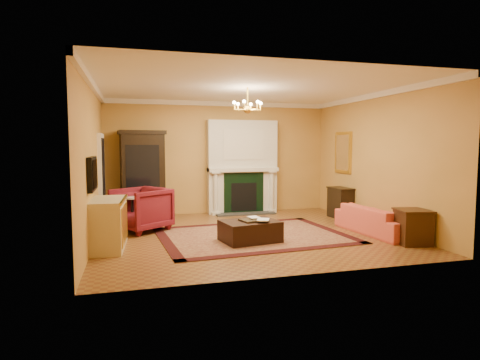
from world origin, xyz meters
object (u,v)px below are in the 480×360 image
object	(u,v)px
china_cabinet	(143,176)
pedestal_table	(132,211)
wingback_armchair	(141,207)
leather_ottoman	(250,231)
console_table	(340,203)
coral_sofa	(376,215)
commode	(108,224)
end_table	(413,228)

from	to	relation	value
china_cabinet	pedestal_table	xyz separation A→B (m)	(-0.27, -1.43, -0.64)
wingback_armchair	leather_ottoman	bearing A→B (deg)	16.08
leather_ottoman	wingback_armchair	bearing A→B (deg)	132.01
console_table	coral_sofa	bearing A→B (deg)	-98.10
china_cabinet	console_table	size ratio (longest dim) A/B	2.84
console_table	leather_ottoman	distance (m)	3.46
commode	end_table	world-z (taller)	commode
commode	end_table	bearing A→B (deg)	-7.97
end_table	console_table	size ratio (longest dim) A/B	0.84
coral_sofa	end_table	distance (m)	0.99
wingback_armchair	end_table	world-z (taller)	wingback_armchair
china_cabinet	leather_ottoman	size ratio (longest dim) A/B	2.02
wingback_armchair	coral_sofa	bearing A→B (deg)	36.33
wingback_armchair	leather_ottoman	distance (m)	2.53
pedestal_table	leather_ottoman	distance (m)	2.78
china_cabinet	end_table	size ratio (longest dim) A/B	3.40
commode	console_table	world-z (taller)	commode
pedestal_table	end_table	world-z (taller)	pedestal_table
china_cabinet	console_table	bearing A→B (deg)	-22.49
wingback_armchair	commode	xyz separation A→B (m)	(-0.61, -1.37, -0.07)
china_cabinet	coral_sofa	xyz separation A→B (m)	(4.65, -3.15, -0.67)
commode	leather_ottoman	size ratio (longest dim) A/B	1.14
coral_sofa	console_table	world-z (taller)	coral_sofa
china_cabinet	end_table	xyz separation A→B (m)	(4.76, -4.14, -0.74)
leather_ottoman	commode	bearing A→B (deg)	166.27
commode	end_table	size ratio (longest dim) A/B	1.92
china_cabinet	pedestal_table	bearing A→B (deg)	-107.63
end_table	leather_ottoman	bearing A→B (deg)	161.43
coral_sofa	wingback_armchair	bearing A→B (deg)	67.45
china_cabinet	wingback_armchair	world-z (taller)	china_cabinet
console_table	leather_ottoman	bearing A→B (deg)	-150.65
wingback_armchair	console_table	bearing A→B (deg)	57.52
china_cabinet	coral_sofa	distance (m)	5.65
china_cabinet	leather_ottoman	distance (m)	3.79
console_table	pedestal_table	bearing A→B (deg)	178.27
pedestal_table	leather_ottoman	size ratio (longest dim) A/B	0.68
china_cabinet	console_table	distance (m)	5.05
pedestal_table	commode	bearing A→B (deg)	-105.10
end_table	console_table	distance (m)	2.80
pedestal_table	end_table	xyz separation A→B (m)	(5.03, -2.71, -0.10)
pedestal_table	commode	distance (m)	1.63
pedestal_table	china_cabinet	bearing A→B (deg)	79.28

